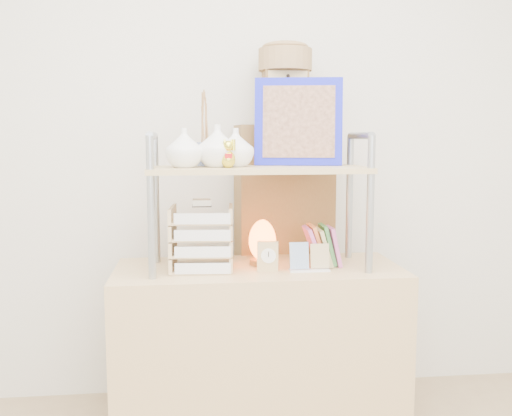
{
  "coord_description": "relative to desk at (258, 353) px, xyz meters",
  "views": [
    {
      "loc": [
        -0.28,
        -1.13,
        1.29
      ],
      "look_at": [
        -0.01,
        1.2,
        1.0
      ],
      "focal_mm": 40.0,
      "sensor_mm": 36.0,
      "label": 1
    }
  ],
  "objects": [
    {
      "name": "postcard_stand",
      "position": [
        0.2,
        -0.09,
        0.41
      ],
      "size": [
        0.17,
        0.05,
        0.12
      ],
      "color": "white",
      "rests_on": "desk"
    },
    {
      "name": "desk",
      "position": [
        0.0,
        0.0,
        0.0
      ],
      "size": [
        1.2,
        0.5,
        0.75
      ],
      "primitive_type": "cube",
      "color": "tan",
      "rests_on": "ground"
    },
    {
      "name": "salt_lamp",
      "position": [
        0.02,
        0.05,
        0.47
      ],
      "size": [
        0.13,
        0.12,
        0.19
      ],
      "color": "brown",
      "rests_on": "desk"
    },
    {
      "name": "cabinet",
      "position": [
        0.17,
        0.37,
        0.3
      ],
      "size": [
        0.47,
        0.27,
        1.35
      ],
      "primitive_type": "cube",
      "rotation": [
        0.0,
        0.0,
        0.07
      ],
      "color": "brown",
      "rests_on": "ground"
    },
    {
      "name": "woven_basket",
      "position": [
        0.17,
        0.35,
        1.28
      ],
      "size": [
        0.25,
        0.25,
        0.1
      ],
      "primitive_type": "cylinder",
      "color": "olive",
      "rests_on": "drawer_chest"
    },
    {
      "name": "letter_tray",
      "position": [
        -0.24,
        -0.02,
        0.49
      ],
      "size": [
        0.26,
        0.24,
        0.29
      ],
      "color": "#CFB77C",
      "rests_on": "desk"
    },
    {
      "name": "hutch",
      "position": [
        -0.05,
        0.01,
        0.82
      ],
      "size": [
        0.9,
        0.34,
        0.8
      ],
      "color": "#939AA0",
      "rests_on": "desk"
    },
    {
      "name": "desk_clock",
      "position": [
        0.03,
        -0.07,
        0.44
      ],
      "size": [
        0.09,
        0.05,
        0.12
      ],
      "color": "tan",
      "rests_on": "desk"
    },
    {
      "name": "drawer_chest",
      "position": [
        0.17,
        0.35,
        1.1
      ],
      "size": [
        0.2,
        0.16,
        0.25
      ],
      "color": "brown",
      "rests_on": "cabinet"
    }
  ]
}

